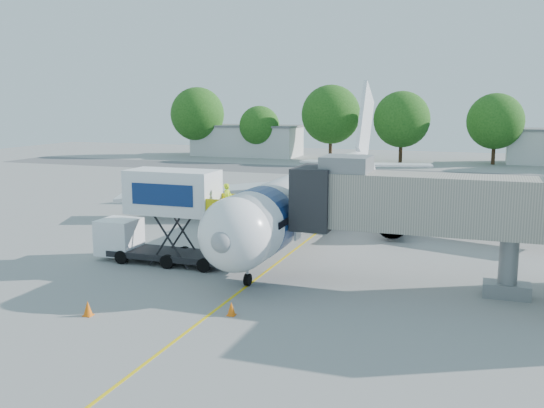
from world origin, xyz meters
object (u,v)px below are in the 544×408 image
(catering_hiloader, at_px, (163,217))
(ground_tug, at_px, (231,344))
(jet_bridge, at_px, (415,204))
(aircraft, at_px, (318,192))

(catering_hiloader, xyz_separation_m, ground_tug, (9.23, -11.53, -1.98))
(jet_bridge, bearing_deg, ground_tug, -113.54)
(aircraft, bearing_deg, catering_hiloader, -119.39)
(jet_bridge, distance_m, catering_hiloader, 14.34)
(aircraft, xyz_separation_m, jet_bridge, (7.99, -11.12, 1.39))
(aircraft, bearing_deg, jet_bridge, -54.30)
(jet_bridge, xyz_separation_m, ground_tug, (-5.02, -11.53, -3.56))
(aircraft, relative_size, jet_bridge, 2.71)
(aircraft, height_order, ground_tug, aircraft)
(jet_bridge, height_order, catering_hiloader, jet_bridge)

